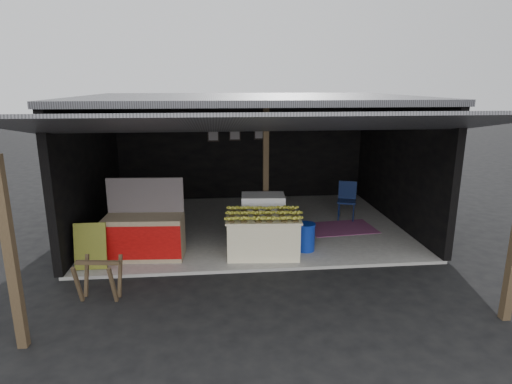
{
  "coord_description": "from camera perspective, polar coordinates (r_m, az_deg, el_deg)",
  "views": [
    {
      "loc": [
        -0.81,
        -7.02,
        3.3
      ],
      "look_at": [
        0.05,
        1.5,
        1.1
      ],
      "focal_mm": 30.0,
      "sensor_mm": 36.0,
      "label": 1
    }
  ],
  "objects": [
    {
      "name": "sawhorse",
      "position": [
        7.14,
        -20.21,
        -10.4
      ],
      "size": [
        0.69,
        0.65,
        0.65
      ],
      "rotation": [
        0.0,
        0.0,
        -0.13
      ],
      "color": "#473823",
      "rests_on": "ground"
    },
    {
      "name": "plastic_chair",
      "position": [
        10.63,
        12.04,
        -0.66
      ],
      "size": [
        0.55,
        0.55,
        0.91
      ],
      "rotation": [
        0.0,
        0.0,
        -0.34
      ],
      "color": "#0B173E",
      "rests_on": "concrete_slab"
    },
    {
      "name": "picture_frames",
      "position": [
        12.01,
        -2.68,
        7.84
      ],
      "size": [
        1.62,
        0.04,
        0.46
      ],
      "color": "black",
      "rests_on": "shophouse"
    },
    {
      "name": "banana_table",
      "position": [
        8.23,
        0.94,
        -5.85
      ],
      "size": [
        1.47,
        0.97,
        0.77
      ],
      "rotation": [
        0.0,
        0.0,
        -0.07
      ],
      "color": "silver",
      "rests_on": "concrete_slab"
    },
    {
      "name": "water_barrel",
      "position": [
        8.55,
        6.64,
        -6.06
      ],
      "size": [
        0.36,
        0.36,
        0.53
      ],
      "primitive_type": "cylinder",
      "color": "#0D2996",
      "rests_on": "concrete_slab"
    },
    {
      "name": "green_signboard",
      "position": [
        8.2,
        -21.23,
        -6.76
      ],
      "size": [
        0.56,
        0.2,
        0.83
      ],
      "primitive_type": "cube",
      "rotation": [
        -0.2,
        0.0,
        0.0
      ],
      "color": "black",
      "rests_on": "concrete_slab"
    },
    {
      "name": "neighbor_stall",
      "position": [
        8.38,
        -14.62,
        -5.51
      ],
      "size": [
        1.49,
        0.75,
        1.49
      ],
      "rotation": [
        0.0,
        0.0,
        -0.07
      ],
      "color": "#998466",
      "rests_on": "concrete_slab"
    },
    {
      "name": "shophouse",
      "position": [
        9.94,
        -1.05,
        7.47
      ],
      "size": [
        7.4,
        7.29,
        3.02
      ],
      "color": "black",
      "rests_on": "ground"
    },
    {
      "name": "banana_pile",
      "position": [
        8.09,
        0.96,
        -2.79
      ],
      "size": [
        1.35,
        0.87,
        0.15
      ],
      "primitive_type": null,
      "rotation": [
        0.0,
        0.0,
        -0.07
      ],
      "color": "gold",
      "rests_on": "banana_table"
    },
    {
      "name": "ground",
      "position": [
        7.8,
        0.75,
        -10.62
      ],
      "size": [
        80.0,
        80.0,
        0.0
      ],
      "primitive_type": "plane",
      "color": "black",
      "rests_on": "ground"
    },
    {
      "name": "white_crate",
      "position": [
        8.97,
        0.94,
        -3.42
      ],
      "size": [
        0.93,
        0.67,
        0.99
      ],
      "rotation": [
        0.0,
        0.0,
        -0.08
      ],
      "color": "white",
      "rests_on": "concrete_slab"
    },
    {
      "name": "concrete_slab",
      "position": [
        10.1,
        -0.86,
        -4.49
      ],
      "size": [
        7.0,
        5.0,
        0.06
      ],
      "primitive_type": "cube",
      "color": "gray",
      "rests_on": "ground"
    },
    {
      "name": "magenta_rug",
      "position": [
        10.02,
        11.25,
        -4.71
      ],
      "size": [
        1.58,
        1.13,
        0.01
      ],
      "primitive_type": "cube",
      "rotation": [
        0.0,
        0.0,
        0.09
      ],
      "color": "#741957",
      "rests_on": "concrete_slab"
    }
  ]
}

